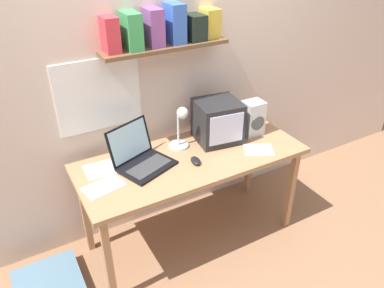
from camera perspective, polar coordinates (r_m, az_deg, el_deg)
name	(u,v)px	position (r m, az deg, el deg)	size (l,w,h in m)	color
ground_plane	(192,235)	(3.06, 0.00, -13.76)	(12.00, 12.00, 0.00)	#916749
back_wall	(162,61)	(2.68, -4.55, 12.50)	(5.60, 0.24, 2.60)	beige
corner_desk	(192,165)	(2.62, 0.00, -3.16)	(1.59, 0.65, 0.75)	#AB7A53
crt_monitor	(218,121)	(2.72, 3.93, 3.49)	(0.34, 0.34, 0.30)	#232326
laptop	(139,155)	(2.50, -8.02, -1.74)	(0.43, 0.42, 0.26)	black
desk_lamp	(181,126)	(2.60, -1.72, 2.80)	(0.15, 0.16, 0.33)	silver
juice_glass	(235,119)	(2.98, 6.54, 3.79)	(0.07, 0.07, 0.12)	white
space_heater	(253,118)	(2.84, 9.27, 3.91)	(0.15, 0.14, 0.27)	silver
computer_mouse	(196,161)	(2.51, 0.55, -2.57)	(0.08, 0.11, 0.03)	black
open_notebook	(100,169)	(2.53, -13.85, -3.78)	(0.20, 0.19, 0.00)	white
printed_handout	(258,150)	(2.70, 10.10, -0.85)	(0.25, 0.23, 0.00)	white
loose_paper_near_monitor	(104,187)	(2.37, -13.30, -6.33)	(0.27, 0.20, 0.00)	white
floor_cushion	(49,287)	(2.83, -20.94, -19.63)	(0.43, 0.43, 0.10)	slate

